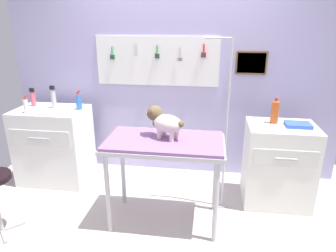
# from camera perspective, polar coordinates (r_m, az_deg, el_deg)

# --- Properties ---
(ground) EXTENTS (4.40, 4.00, 0.04)m
(ground) POSITION_cam_1_polar(r_m,az_deg,el_deg) (3.02, -2.44, -19.27)
(ground) COLOR #BCB0A8
(rear_wall_panel) EXTENTS (4.00, 0.11, 2.30)m
(rear_wall_panel) POSITION_cam_1_polar(r_m,az_deg,el_deg) (3.70, 0.93, 8.27)
(rear_wall_panel) COLOR #AAA4D0
(rear_wall_panel) RESTS_ON ground
(grooming_table) EXTENTS (1.08, 0.60, 0.86)m
(grooming_table) POSITION_cam_1_polar(r_m,az_deg,el_deg) (2.74, -0.66, -4.28)
(grooming_table) COLOR #B7B7BC
(grooming_table) RESTS_ON ground
(grooming_arm) EXTENTS (0.30, 0.11, 1.73)m
(grooming_arm) POSITION_cam_1_polar(r_m,az_deg,el_deg) (3.00, 10.77, -1.60)
(grooming_arm) COLOR #B7B7BC
(grooming_arm) RESTS_ON ground
(dog) EXTENTS (0.39, 0.28, 0.29)m
(dog) POSITION_cam_1_polar(r_m,az_deg,el_deg) (2.70, -0.81, 0.86)
(dog) COLOR beige
(dog) RESTS_ON grooming_table
(counter_left) EXTENTS (0.80, 0.58, 0.90)m
(counter_left) POSITION_cam_1_polar(r_m,az_deg,el_deg) (3.88, -20.74, -3.40)
(counter_left) COLOR silver
(counter_left) RESTS_ON ground
(cabinet_right) EXTENTS (0.68, 0.54, 0.87)m
(cabinet_right) POSITION_cam_1_polar(r_m,az_deg,el_deg) (3.39, 20.11, -6.87)
(cabinet_right) COLOR silver
(cabinet_right) RESTS_ON ground
(conditioner_bottle) EXTENTS (0.07, 0.07, 0.22)m
(conditioner_bottle) POSITION_cam_1_polar(r_m,az_deg,el_deg) (3.59, -16.59, 4.47)
(conditioner_bottle) COLOR #3672C5
(conditioner_bottle) RESTS_ON counter_left
(spray_bottle_tall) EXTENTS (0.06, 0.06, 0.26)m
(spray_bottle_tall) POSITION_cam_1_polar(r_m,az_deg,el_deg) (3.74, -20.91, 4.93)
(spray_bottle_tall) COLOR #B1AEB1
(spray_bottle_tall) RESTS_ON counter_left
(detangler_spray) EXTENTS (0.05, 0.05, 0.22)m
(detangler_spray) POSITION_cam_1_polar(r_m,az_deg,el_deg) (3.93, -24.24, 4.79)
(detangler_spray) COLOR #DA5268
(detangler_spray) RESTS_ON counter_left
(shampoo_bottle) EXTENTS (0.05, 0.05, 0.19)m
(shampoo_bottle) POSITION_cam_1_polar(r_m,az_deg,el_deg) (3.67, -25.37, 3.47)
(shampoo_bottle) COLOR white
(shampoo_bottle) RESTS_ON counter_left
(soda_bottle) EXTENTS (0.08, 0.08, 0.26)m
(soda_bottle) POSITION_cam_1_polar(r_m,az_deg,el_deg) (3.25, 19.63, 2.60)
(soda_bottle) COLOR #BB4E1E
(soda_bottle) RESTS_ON cabinet_right
(supply_tray) EXTENTS (0.24, 0.18, 0.04)m
(supply_tray) POSITION_cam_1_polar(r_m,az_deg,el_deg) (3.25, 23.45, 0.21)
(supply_tray) COLOR blue
(supply_tray) RESTS_ON cabinet_right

